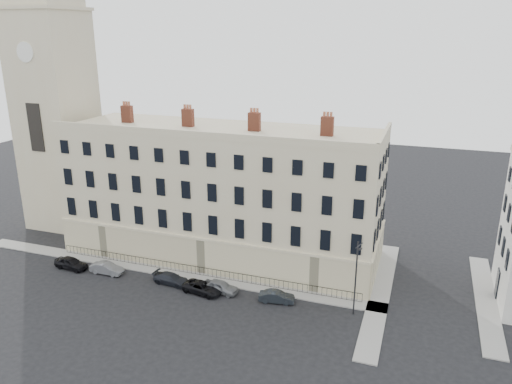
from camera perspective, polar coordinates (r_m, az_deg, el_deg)
ground at (r=48.95m, az=-2.72°, el=-13.35°), size 160.00×160.00×0.00m
terrace at (r=58.01m, az=-3.89°, el=-0.07°), size 36.22×12.22×17.00m
church_tower at (r=70.20m, az=-22.14°, el=11.16°), size 8.00×8.13×44.00m
pavement_terrace at (r=56.77m, az=-10.32°, el=-8.88°), size 48.00×2.00×0.12m
pavement_east_return at (r=53.21m, az=14.03°, el=-11.09°), size 2.00×24.00×0.12m
pavement_adjacent at (r=55.35m, az=24.77°, el=-11.12°), size 2.00×20.00×0.12m
railings at (r=55.15m, az=-6.47°, el=-8.96°), size 35.00×0.04×0.96m
car_a at (r=59.95m, az=-20.37°, el=-7.62°), size 4.07×1.92×1.35m
car_b at (r=57.61m, az=-16.68°, el=-8.35°), size 3.74×1.30×1.23m
car_c at (r=53.93m, az=-9.67°, el=-9.75°), size 4.07×1.91×1.15m
car_d at (r=51.77m, az=-6.10°, el=-10.81°), size 4.46×2.53×1.18m
car_e at (r=51.68m, az=-4.08°, el=-10.74°), size 3.89×1.86×1.28m
car_f at (r=49.95m, az=2.38°, el=-11.88°), size 3.67×1.79×1.16m
streetlamp at (r=47.10m, az=11.36°, el=-9.32°), size 0.60×1.56×7.42m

